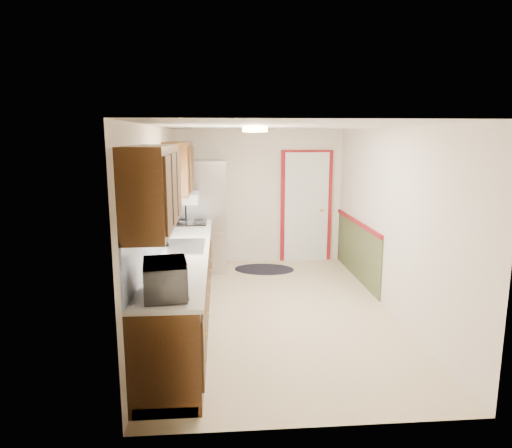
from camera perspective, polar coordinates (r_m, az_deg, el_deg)
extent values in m
cube|color=beige|center=(6.19, 2.56, -10.71)|extent=(3.20, 5.20, 0.12)
cube|color=white|center=(5.76, 2.76, 12.10)|extent=(3.20, 5.20, 0.12)
cube|color=white|center=(8.31, 0.49, 3.43)|extent=(3.20, 0.10, 2.40)
cube|color=white|center=(3.46, 7.89, -7.33)|extent=(3.20, 0.10, 2.40)
cube|color=white|center=(5.86, -12.05, 0.05)|extent=(0.10, 5.20, 2.40)
cube|color=white|center=(6.22, 16.49, 0.47)|extent=(0.10, 5.20, 2.40)
cube|color=#361E0C|center=(5.73, -9.13, -7.86)|extent=(0.60, 4.00, 0.90)
cube|color=silver|center=(5.60, -9.12, -3.29)|extent=(0.63, 4.00, 0.04)
cube|color=#6193ED|center=(5.56, -12.33, -0.37)|extent=(0.02, 4.00, 0.55)
cube|color=#361E0C|center=(4.18, -12.78, 4.41)|extent=(0.35, 1.40, 0.75)
cube|color=#361E0C|center=(6.85, -9.63, 6.95)|extent=(0.35, 1.20, 0.75)
cube|color=white|center=(5.60, -12.33, 3.90)|extent=(0.02, 1.00, 0.90)
cube|color=orange|center=(5.56, -12.01, 7.49)|extent=(0.05, 1.12, 0.24)
cube|color=#B7B7BC|center=(5.69, -9.10, -2.80)|extent=(0.52, 0.82, 0.02)
cube|color=white|center=(6.94, -9.06, 3.28)|extent=(0.45, 0.60, 0.15)
cube|color=maroon|center=(8.43, 6.28, 2.10)|extent=(0.94, 0.05, 2.08)
cube|color=white|center=(8.40, 6.31, 2.07)|extent=(0.80, 0.04, 2.00)
cube|color=#48502D|center=(7.62, 12.50, -3.25)|extent=(0.02, 2.30, 0.90)
cube|color=maroon|center=(7.52, 12.55, 0.22)|extent=(0.04, 2.30, 0.06)
cylinder|color=#FFD88C|center=(5.53, -0.12, 11.74)|extent=(0.30, 0.30, 0.06)
imported|color=white|center=(3.96, -11.26, -6.30)|extent=(0.37, 0.57, 0.36)
cube|color=#B7B7BC|center=(7.88, -6.63, 1.06)|extent=(0.80, 0.74, 1.89)
cylinder|color=black|center=(7.51, -8.71, -0.21)|extent=(0.02, 0.02, 1.32)
ellipsoid|color=black|center=(7.98, 1.03, -5.67)|extent=(1.12, 0.82, 0.01)
cube|color=black|center=(7.25, -8.14, 0.22)|extent=(0.49, 0.59, 0.02)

